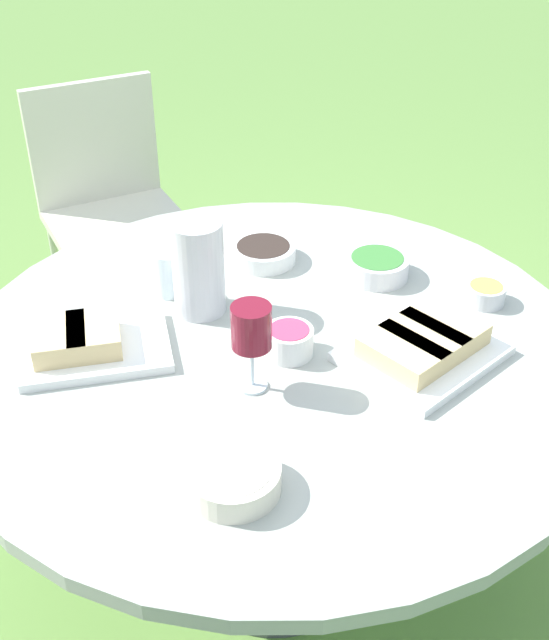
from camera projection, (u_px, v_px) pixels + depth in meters
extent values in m
plane|color=#668E42|center=(274.00, 557.00, 2.12)|extent=(40.00, 40.00, 0.00)
cylinder|color=#4C4C51|center=(274.00, 555.00, 2.12)|extent=(0.48, 0.48, 0.02)
cylinder|color=#4C4C51|center=(274.00, 464.00, 1.93)|extent=(0.11, 0.11, 0.65)
cylinder|color=#9EA399|center=(274.00, 350.00, 1.74)|extent=(1.38, 1.38, 0.03)
cube|color=beige|center=(119.00, 225.00, 2.72)|extent=(0.50, 0.52, 0.04)
cube|color=beige|center=(93.00, 142.00, 2.74)|extent=(0.12, 0.44, 0.42)
cylinder|color=beige|center=(87.00, 324.00, 2.64)|extent=(0.03, 0.03, 0.43)
cylinder|color=beige|center=(196.00, 295.00, 2.79)|extent=(0.03, 0.03, 0.43)
cylinder|color=beige|center=(58.00, 273.00, 2.91)|extent=(0.03, 0.03, 0.43)
cylinder|color=beige|center=(159.00, 249.00, 3.06)|extent=(0.03, 0.03, 0.43)
cylinder|color=silver|center=(198.00, 268.00, 1.77)|extent=(0.12, 0.12, 0.22)
cone|color=silver|center=(182.00, 221.00, 1.75)|extent=(0.03, 0.03, 0.03)
cylinder|color=silver|center=(253.00, 385.00, 1.60)|extent=(0.06, 0.06, 0.01)
cylinder|color=silver|center=(252.00, 365.00, 1.57)|extent=(0.01, 0.01, 0.09)
cylinder|color=maroon|center=(251.00, 327.00, 1.52)|extent=(0.08, 0.08, 0.09)
cube|color=white|center=(422.00, 353.00, 1.68)|extent=(0.27, 0.32, 0.02)
cube|color=#E0C184|center=(402.00, 354.00, 1.62)|extent=(0.17, 0.12, 0.05)
cube|color=#E0C184|center=(424.00, 341.00, 1.66)|extent=(0.17, 0.12, 0.05)
cube|color=#E0C184|center=(444.00, 328.00, 1.70)|extent=(0.17, 0.12, 0.05)
cube|color=white|center=(96.00, 348.00, 1.69)|extent=(0.33, 0.37, 0.02)
cube|color=#E0C184|center=(60.00, 339.00, 1.66)|extent=(0.18, 0.16, 0.05)
cube|color=#E0C184|center=(94.00, 335.00, 1.68)|extent=(0.18, 0.16, 0.05)
cylinder|color=silver|center=(485.00, 294.00, 1.85)|extent=(0.09, 0.09, 0.04)
cylinder|color=#E0C147|center=(486.00, 289.00, 1.84)|extent=(0.07, 0.07, 0.02)
cylinder|color=silver|center=(377.00, 267.00, 1.94)|extent=(0.16, 0.16, 0.05)
cylinder|color=#387533|center=(377.00, 261.00, 1.94)|extent=(0.13, 0.13, 0.02)
cylinder|color=white|center=(263.00, 253.00, 2.01)|extent=(0.16, 0.16, 0.04)
cylinder|color=#2D231E|center=(263.00, 249.00, 2.00)|extent=(0.13, 0.13, 0.02)
cylinder|color=white|center=(289.00, 342.00, 1.68)|extent=(0.10, 0.10, 0.06)
cylinder|color=#D6385B|center=(289.00, 335.00, 1.67)|extent=(0.08, 0.08, 0.03)
cylinder|color=beige|center=(234.00, 479.00, 1.36)|extent=(0.16, 0.16, 0.05)
cylinder|color=silver|center=(233.00, 472.00, 1.35)|extent=(0.13, 0.13, 0.02)
cylinder|color=silver|center=(168.00, 274.00, 1.86)|extent=(0.06, 0.06, 0.11)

